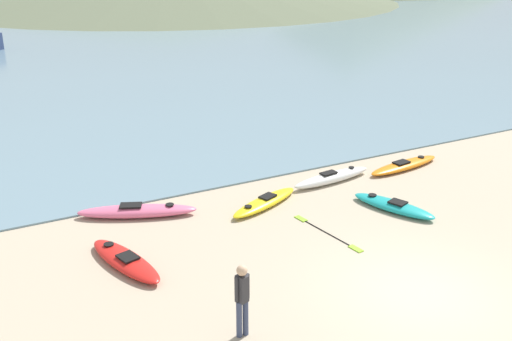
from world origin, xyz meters
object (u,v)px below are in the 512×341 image
Objects in this scene: kayak_on_sand_0 at (137,211)px; person_near_foreground at (242,296)px; kayak_on_sand_2 at (393,206)px; moored_boat_2 at (218,16)px; kayak_on_sand_1 at (265,202)px; kayak_on_sand_4 at (125,260)px; kayak_on_sand_3 at (404,165)px; loose_paddle at (327,233)px; kayak_on_sand_5 at (332,177)px.

person_near_foreground is (0.11, -6.80, 0.79)m from kayak_on_sand_0.
kayak_on_sand_2 is 0.67× the size of moored_boat_2.
kayak_on_sand_1 is (3.79, -1.18, -0.04)m from kayak_on_sand_0.
person_near_foreground is at bearing -72.05° from kayak_on_sand_4.
kayak_on_sand_3 is (6.19, 0.53, -0.00)m from kayak_on_sand_1.
kayak_on_sand_2 is (3.38, -2.17, 0.01)m from kayak_on_sand_1.
kayak_on_sand_1 is 1.04× the size of kayak_on_sand_2.
kayak_on_sand_1 is 4.01m from kayak_on_sand_2.
kayak_on_sand_3 reaches higher than loose_paddle.
kayak_on_sand_2 reaches higher than loose_paddle.
kayak_on_sand_4 is at bearing -117.46° from moored_boat_2.
kayak_on_sand_5 is at bearing -4.26° from kayak_on_sand_0.
loose_paddle is at bearing -172.62° from kayak_on_sand_2.
kayak_on_sand_3 is 47.32m from moored_boat_2.
kayak_on_sand_5 reaches higher than kayak_on_sand_3.
moored_boat_2 is (23.35, 51.51, -0.46)m from person_near_foreground.
kayak_on_sand_1 is 0.70× the size of moored_boat_2.
kayak_on_sand_2 is (7.16, -3.34, -0.03)m from kayak_on_sand_0.
kayak_on_sand_4 is 5.70m from loose_paddle.
moored_boat_2 is at bearing 73.44° from kayak_on_sand_3.
kayak_on_sand_3 is at bearing -2.60° from kayak_on_sand_5.
kayak_on_sand_5 reaches higher than kayak_on_sand_0.
moored_boat_2 is at bearing 65.61° from person_near_foreground.
kayak_on_sand_3 is at bearing 28.75° from loose_paddle.
kayak_on_sand_2 is 0.94× the size of kayak_on_sand_4.
loose_paddle is (4.42, -3.70, -0.16)m from kayak_on_sand_0.
kayak_on_sand_4 is at bearing -169.36° from kayak_on_sand_3.
kayak_on_sand_0 is at bearing -117.69° from moored_boat_2.
moored_boat_2 is at bearing 71.26° from kayak_on_sand_2.
moored_boat_2 is (23.46, 44.71, 0.33)m from kayak_on_sand_0.
kayak_on_sand_1 is at bearing 56.83° from person_near_foreground.
kayak_on_sand_5 is at bearing 52.95° from loose_paddle.
person_near_foreground is at bearing -89.08° from kayak_on_sand_0.
kayak_on_sand_1 is 0.90× the size of kayak_on_sand_5.
kayak_on_sand_2 is at bearing -108.74° from moored_boat_2.
moored_boat_2 is (19.68, 45.88, 0.37)m from kayak_on_sand_1.
kayak_on_sand_1 is 5.23m from kayak_on_sand_4.
moored_boat_2 reaches higher than kayak_on_sand_5.
kayak_on_sand_4 reaches higher than kayak_on_sand_1.
loose_paddle is at bearing -127.05° from kayak_on_sand_5.
kayak_on_sand_4 is at bearing -162.49° from kayak_on_sand_1.
moored_boat_2 is (16.30, 48.05, 0.36)m from kayak_on_sand_2.
kayak_on_sand_2 reaches higher than kayak_on_sand_3.
kayak_on_sand_3 is (2.81, 2.69, -0.01)m from kayak_on_sand_2.
kayak_on_sand_0 reaches higher than kayak_on_sand_4.
kayak_on_sand_5 is at bearing 96.69° from kayak_on_sand_2.
kayak_on_sand_1 is 0.97× the size of kayak_on_sand_4.
moored_boat_2 reaches higher than loose_paddle.
person_near_foreground reaches higher than kayak_on_sand_4.
kayak_on_sand_2 is at bearing 26.11° from person_near_foreground.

